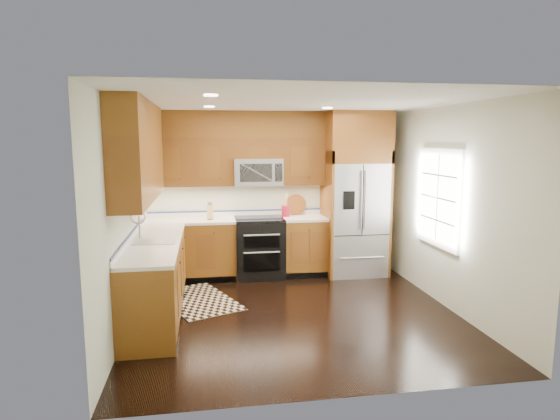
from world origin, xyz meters
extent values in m
plane|color=black|center=(0.00, 0.00, 0.00)|extent=(4.00, 4.00, 0.00)
cube|color=silver|center=(0.00, 2.00, 1.30)|extent=(4.00, 0.02, 2.60)
cube|color=silver|center=(-2.00, 0.00, 1.30)|extent=(0.02, 4.00, 2.60)
cube|color=silver|center=(2.00, 0.00, 1.30)|extent=(0.02, 4.00, 2.60)
cube|color=white|center=(1.98, 0.20, 1.40)|extent=(0.04, 1.10, 1.30)
cube|color=white|center=(1.97, 0.20, 1.40)|extent=(0.02, 0.95, 1.15)
cube|color=brown|center=(-1.31, 1.70, 0.45)|extent=(1.37, 0.60, 0.90)
cube|color=brown|center=(0.49, 1.70, 0.45)|extent=(0.72, 0.60, 0.90)
cube|color=brown|center=(-1.70, 0.20, 0.45)|extent=(0.60, 2.40, 0.90)
cube|color=white|center=(-0.57, 1.70, 0.92)|extent=(2.85, 0.62, 0.04)
cube|color=white|center=(-1.70, 0.20, 0.92)|extent=(0.62, 2.40, 0.04)
cube|color=brown|center=(-0.57, 1.83, 1.83)|extent=(2.85, 0.33, 0.75)
cube|color=brown|center=(-1.83, 0.20, 1.83)|extent=(0.33, 2.40, 0.75)
cube|color=brown|center=(-0.57, 1.83, 2.40)|extent=(2.85, 0.33, 0.40)
cube|color=brown|center=(-1.83, 0.20, 2.40)|extent=(0.33, 2.40, 0.40)
cube|color=black|center=(-0.25, 1.67, 0.46)|extent=(0.76, 0.64, 0.92)
cube|color=black|center=(-0.25, 1.67, 0.94)|extent=(0.76, 0.60, 0.02)
cube|color=black|center=(-0.25, 1.35, 0.62)|extent=(0.55, 0.01, 0.18)
cube|color=black|center=(-0.25, 1.35, 0.30)|extent=(0.55, 0.01, 0.28)
cylinder|color=#B2B2B7|center=(-0.25, 1.33, 0.74)|extent=(0.55, 0.02, 0.02)
cylinder|color=#B2B2B7|center=(-0.25, 1.33, 0.47)|extent=(0.55, 0.02, 0.02)
cube|color=#B2B2B7|center=(-0.25, 1.80, 1.66)|extent=(0.76, 0.40, 0.42)
cube|color=black|center=(-0.30, 1.60, 1.66)|extent=(0.50, 0.01, 0.28)
cube|color=#B2B2B7|center=(1.30, 1.63, 0.90)|extent=(0.90, 0.74, 1.80)
cube|color=black|center=(1.30, 1.26, 1.25)|extent=(0.01, 0.01, 1.08)
cube|color=black|center=(1.08, 1.25, 1.25)|extent=(0.18, 0.01, 0.28)
cube|color=brown|center=(0.83, 1.63, 1.00)|extent=(0.04, 0.74, 2.00)
cube|color=brown|center=(1.77, 1.63, 1.00)|extent=(0.04, 0.74, 2.00)
cube|color=brown|center=(1.30, 1.63, 2.20)|extent=(0.98, 0.74, 0.80)
cube|color=#B2B2B7|center=(-1.70, 0.20, 0.95)|extent=(0.50, 0.42, 0.02)
cylinder|color=#B2B2B7|center=(-1.90, 0.42, 1.08)|extent=(0.02, 0.02, 0.28)
torus|color=#B2B2B7|center=(-1.90, 0.34, 1.22)|extent=(0.18, 0.02, 0.18)
cube|color=black|center=(-1.20, 0.66, 0.01)|extent=(1.26, 1.55, 0.01)
cube|color=tan|center=(-1.01, 1.73, 1.04)|extent=(0.09, 0.13, 0.21)
cylinder|color=maroon|center=(0.19, 1.77, 1.03)|extent=(0.15, 0.15, 0.18)
cylinder|color=brown|center=(0.39, 1.94, 0.95)|extent=(0.34, 0.34, 0.02)
camera|label=1|loc=(-1.07, -5.54, 2.16)|focal=30.00mm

